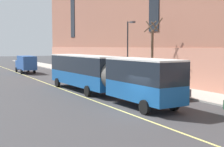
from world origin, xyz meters
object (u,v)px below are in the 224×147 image
parked_car_green_3 (71,71)px  box_truck (26,63)px  parked_car_darkgray_0 (166,89)px  fire_hydrant (165,88)px  city_bus (101,73)px  street_lamp (129,46)px  parked_car_silver_2 (123,81)px  parked_car_green_6 (99,76)px  street_tree_far_uptown (152,52)px

parked_car_green_3 → box_truck: (-5.17, 7.69, 0.91)m
parked_car_darkgray_0 → fire_hydrant: bearing=53.4°
city_bus → street_lamp: size_ratio=2.73×
parked_car_silver_2 → street_lamp: size_ratio=0.60×
parked_car_green_6 → street_tree_far_uptown: street_tree_far_uptown is taller
city_bus → parked_car_green_6: (4.69, 10.16, -1.33)m
parked_car_darkgray_0 → street_lamp: street_lamp is taller
parked_car_silver_2 → street_tree_far_uptown: size_ratio=0.58×
parked_car_green_3 → street_tree_far_uptown: size_ratio=0.56×
box_truck → street_lamp: size_ratio=1.04×
parked_car_darkgray_0 → parked_car_green_3: size_ratio=1.11×
parked_car_green_3 → street_lamp: street_lamp is taller
parked_car_green_3 → parked_car_darkgray_0: bearing=-90.0°
city_bus → street_lamp: bearing=42.4°
fire_hydrant → parked_car_darkgray_0: bearing=-126.6°
city_bus → parked_car_silver_2: size_ratio=4.53×
street_tree_far_uptown → box_truck: bearing=108.9°
box_truck → street_tree_far_uptown: bearing=-71.1°
parked_car_darkgray_0 → street_lamp: 10.25m
parked_car_green_6 → street_tree_far_uptown: bearing=-65.4°
fire_hydrant → parked_car_green_3: bearing=94.5°
parked_car_darkgray_0 → box_truck: 31.92m
parked_car_green_3 → fire_hydrant: (1.70, -21.53, -0.29)m
city_bus → street_tree_far_uptown: bearing=21.9°
city_bus → box_truck: (-0.58, 27.97, -0.42)m
box_truck → city_bus: bearing=-88.8°
parked_car_green_6 → fire_hydrant: bearing=-82.0°
parked_car_silver_2 → street_tree_far_uptown: bearing=-14.9°
parked_car_green_6 → street_lamp: 6.00m
parked_car_darkgray_0 → parked_car_green_3: (-0.02, 23.80, -0.00)m
parked_car_darkgray_0 → parked_car_silver_2: bearing=90.2°
city_bus → fire_hydrant: bearing=-11.2°
fire_hydrant → street_lamp: bearing=89.2°
box_truck → parked_car_silver_2: bearing=-77.8°
parked_car_green_3 → street_lamp: 15.04m
parked_car_green_3 → parked_car_silver_2: bearing=-90.0°
street_tree_far_uptown → street_lamp: street_tree_far_uptown is taller
parked_car_green_6 → box_truck: (-5.27, 17.81, 0.91)m
parked_car_green_6 → parked_car_green_3: bearing=90.5°
parked_car_silver_2 → fire_hydrant: size_ratio=6.10×
parked_car_darkgray_0 → box_truck: box_truck is taller
parked_car_darkgray_0 → fire_hydrant: parked_car_darkgray_0 is taller
parked_car_green_6 → box_truck: size_ratio=0.58×
city_bus → parked_car_darkgray_0: size_ratio=4.21×
parked_car_green_3 → fire_hydrant: size_ratio=5.90×
parked_car_green_3 → fire_hydrant: parked_car_green_3 is taller
parked_car_darkgray_0 → parked_car_green_3: 23.80m
parked_car_silver_2 → box_truck: bearing=102.2°
parked_car_green_6 → parked_car_darkgray_0: bearing=-90.3°
parked_car_green_3 → fire_hydrant: 21.60m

